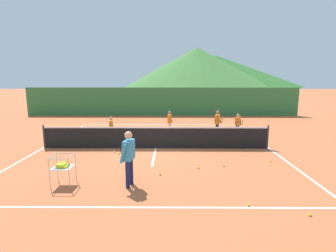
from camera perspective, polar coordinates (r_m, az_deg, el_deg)
The scene contains 25 objects.
ground_plane at distance 12.18m, azimuth -2.61°, elevation -4.70°, with size 120.00×120.00×0.00m, color #BC6038.
line_baseline_near at distance 6.96m, azimuth -5.08°, elevation -16.66°, with size 10.10×0.08×0.01m, color white.
line_baseline_far at distance 18.13m, azimuth -1.62°, elevation 0.31°, with size 10.10×0.08×0.01m, color white.
line_sideline_west at distance 13.42m, azimuth -24.74°, elevation -4.23°, with size 0.08×11.67×0.01m, color white.
line_sideline_east at distance 12.94m, azimuth 20.41°, elevation -4.44°, with size 0.08×11.67×0.01m, color white.
line_service_center at distance 12.18m, azimuth -2.61°, elevation -4.69°, with size 0.08×5.04×0.01m, color white.
tennis_net at distance 12.06m, azimuth -2.63°, elevation -2.41°, with size 10.01×0.08×1.05m.
instructor at distance 7.90m, azimuth -8.27°, elevation -5.75°, with size 0.44×0.80×1.63m.
student_0 at distance 13.84m, azimuth -11.83°, elevation -0.05°, with size 0.24×0.49×1.19m.
student_1 at distance 14.92m, azimuth 0.34°, elevation 1.16°, with size 0.29×0.52×1.30m.
student_2 at distance 14.84m, azimuth 10.37°, elevation 1.10°, with size 0.42×0.73×1.37m.
student_3 at distance 15.07m, azimuth 14.48°, elevation 0.70°, with size 0.43×0.67×1.20m.
ball_cart at distance 8.58m, azimuth -21.32°, elevation -7.75°, with size 0.58×0.58×0.90m.
tennis_ball_0 at distance 9.64m, azimuth 6.42°, elevation -8.64°, with size 0.07×0.07×0.07m, color yellow.
tennis_ball_1 at distance 7.26m, azimuth 16.54°, elevation -15.61°, with size 0.07×0.07×0.07m, color yellow.
tennis_ball_2 at distance 10.94m, azimuth -20.54°, elevation -6.93°, with size 0.07×0.07×0.07m, color yellow.
tennis_ball_3 at distance 11.43m, azimuth -10.23°, elevation -5.70°, with size 0.07×0.07×0.07m, color yellow.
tennis_ball_4 at distance 8.96m, azimuth -1.65°, elevation -10.06°, with size 0.07×0.07×0.07m, color yellow.
tennis_ball_5 at distance 9.98m, azimuth 11.65°, elevation -8.12°, with size 0.07×0.07×0.07m, color yellow.
tennis_ball_6 at distance 7.32m, azimuth 27.65°, elevation -16.18°, with size 0.07×0.07×0.07m, color yellow.
tennis_ball_7 at distance 11.68m, azimuth -11.14°, elevation -5.37°, with size 0.07×0.07×0.07m, color yellow.
tennis_ball_8 at distance 10.98m, azimuth 20.70°, elevation -6.88°, with size 0.07×0.07×0.07m, color yellow.
windscreen_fence at distance 22.27m, azimuth -1.24°, elevation 5.14°, with size 22.22×0.08×2.29m, color #33753D.
hill_0 at distance 96.74m, azimuth 9.83°, elevation 11.38°, with size 56.46×56.46×10.37m, color #2D6628.
hill_1 at distance 81.32m, azimuth 6.04°, elevation 12.09°, with size 42.69×42.69×11.50m, color #427A38.
Camera 1 is at (0.63, -11.75, 3.15)m, focal length 29.02 mm.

